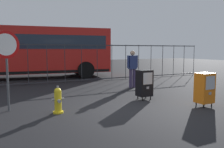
{
  "coord_description": "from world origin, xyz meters",
  "views": [
    {
      "loc": [
        -3.15,
        -5.69,
        1.71
      ],
      "look_at": [
        0.3,
        1.2,
        0.9
      ],
      "focal_mm": 37.13,
      "sensor_mm": 36.0,
      "label": 1
    }
  ],
  "objects_px": {
    "newspaper_box_primary": "(144,83)",
    "pedestrian": "(132,67)",
    "newspaper_box_secondary": "(205,88)",
    "stop_sign": "(6,54)",
    "fire_hydrant": "(58,100)",
    "bus_near": "(20,50)"
  },
  "relations": [
    {
      "from": "fire_hydrant",
      "to": "bus_near",
      "type": "bearing_deg",
      "value": 91.11
    },
    {
      "from": "newspaper_box_secondary",
      "to": "stop_sign",
      "type": "relative_size",
      "value": 0.46
    },
    {
      "from": "newspaper_box_primary",
      "to": "bus_near",
      "type": "distance_m",
      "value": 8.86
    },
    {
      "from": "stop_sign",
      "to": "pedestrian",
      "type": "height_order",
      "value": "stop_sign"
    },
    {
      "from": "newspaper_box_primary",
      "to": "stop_sign",
      "type": "distance_m",
      "value": 4.4
    },
    {
      "from": "newspaper_box_primary",
      "to": "stop_sign",
      "type": "bearing_deg",
      "value": 174.22
    },
    {
      "from": "stop_sign",
      "to": "pedestrian",
      "type": "bearing_deg",
      "value": 20.09
    },
    {
      "from": "fire_hydrant",
      "to": "newspaper_box_primary",
      "type": "height_order",
      "value": "newspaper_box_primary"
    },
    {
      "from": "stop_sign",
      "to": "newspaper_box_primary",
      "type": "bearing_deg",
      "value": -5.78
    },
    {
      "from": "newspaper_box_primary",
      "to": "pedestrian",
      "type": "height_order",
      "value": "pedestrian"
    },
    {
      "from": "fire_hydrant",
      "to": "stop_sign",
      "type": "bearing_deg",
      "value": 144.75
    },
    {
      "from": "newspaper_box_secondary",
      "to": "stop_sign",
      "type": "bearing_deg",
      "value": 158.59
    },
    {
      "from": "fire_hydrant",
      "to": "stop_sign",
      "type": "xyz_separation_m",
      "value": [
        -1.18,
        0.84,
        1.25
      ]
    },
    {
      "from": "newspaper_box_secondary",
      "to": "pedestrian",
      "type": "xyz_separation_m",
      "value": [
        -0.08,
        3.99,
        0.38
      ]
    },
    {
      "from": "newspaper_box_secondary",
      "to": "newspaper_box_primary",
      "type": "bearing_deg",
      "value": 122.33
    },
    {
      "from": "newspaper_box_primary",
      "to": "pedestrian",
      "type": "xyz_separation_m",
      "value": [
        0.96,
        2.34,
        0.38
      ]
    },
    {
      "from": "fire_hydrant",
      "to": "newspaper_box_primary",
      "type": "bearing_deg",
      "value": 7.49
    },
    {
      "from": "newspaper_box_secondary",
      "to": "pedestrian",
      "type": "bearing_deg",
      "value": 91.2
    },
    {
      "from": "bus_near",
      "to": "newspaper_box_secondary",
      "type": "bearing_deg",
      "value": -59.22
    },
    {
      "from": "newspaper_box_secondary",
      "to": "fire_hydrant",
      "type": "bearing_deg",
      "value": 163.21
    },
    {
      "from": "bus_near",
      "to": "stop_sign",
      "type": "bearing_deg",
      "value": -90.31
    },
    {
      "from": "newspaper_box_secondary",
      "to": "stop_sign",
      "type": "distance_m",
      "value": 5.79
    }
  ]
}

